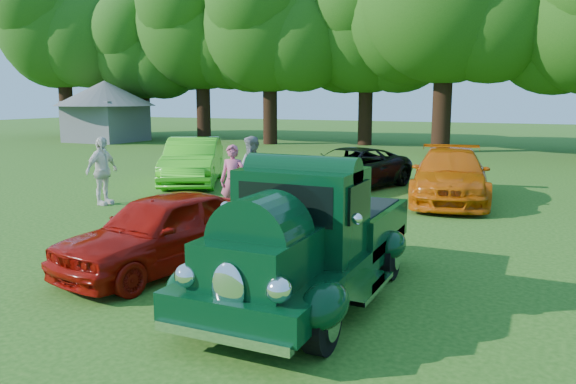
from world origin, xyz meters
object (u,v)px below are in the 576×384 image
at_px(back_car_black, 349,169).
at_px(spectator_white, 102,171).
at_px(red_convertible, 163,231).
at_px(gazebo, 105,104).
at_px(hero_pickup, 308,241).
at_px(spectator_grey, 252,171).
at_px(back_car_lime, 193,161).
at_px(spectator_pink, 233,181).
at_px(back_car_orange, 450,175).

relative_size(back_car_black, spectator_white, 2.53).
xyz_separation_m(red_convertible, gazebo, (-20.38, 20.98, 1.75)).
xyz_separation_m(hero_pickup, red_convertible, (-2.71, 0.22, -0.17)).
bearing_deg(spectator_grey, gazebo, 167.62).
height_order(back_car_lime, spectator_white, spectator_white).
bearing_deg(spectator_pink, back_car_black, 69.25).
bearing_deg(back_car_lime, back_car_orange, -23.81).
relative_size(back_car_lime, spectator_pink, 2.68).
distance_m(spectator_grey, gazebo, 24.57).
distance_m(red_convertible, spectator_white, 6.36).
distance_m(back_car_black, spectator_pink, 5.27).
bearing_deg(spectator_grey, back_car_orange, 58.10).
relative_size(hero_pickup, gazebo, 0.75).
height_order(back_car_lime, back_car_black, back_car_lime).
bearing_deg(spectator_white, back_car_lime, -0.90).
bearing_deg(spectator_white, back_car_black, -42.62).
xyz_separation_m(back_car_orange, spectator_grey, (-4.64, -2.84, 0.20)).
distance_m(hero_pickup, back_car_lime, 11.10).
xyz_separation_m(red_convertible, back_car_black, (0.13, 9.23, -0.01)).
relative_size(back_car_lime, spectator_grey, 2.53).
height_order(back_car_orange, gazebo, gazebo).
bearing_deg(red_convertible, spectator_grey, 114.44).
distance_m(hero_pickup, back_car_orange, 8.64).
distance_m(red_convertible, back_car_orange, 9.03).
bearing_deg(spectator_pink, spectator_grey, 92.52).
bearing_deg(hero_pickup, back_car_orange, 85.87).
xyz_separation_m(hero_pickup, gazebo, (-23.09, 21.20, 1.59)).
bearing_deg(back_car_lime, gazebo, 113.12).
relative_size(back_car_lime, gazebo, 0.72).
relative_size(back_car_black, back_car_orange, 0.93).
bearing_deg(hero_pickup, spectator_pink, 131.00).
relative_size(red_convertible, spectator_pink, 2.20).
height_order(back_car_lime, spectator_pink, spectator_pink).
xyz_separation_m(red_convertible, back_car_orange, (3.33, 8.39, 0.07)).
height_order(back_car_black, spectator_white, spectator_white).
height_order(back_car_black, spectator_pink, spectator_pink).
height_order(red_convertible, back_car_orange, back_car_orange).
bearing_deg(hero_pickup, gazebo, 137.44).
xyz_separation_m(red_convertible, back_car_lime, (-4.80, 7.94, 0.12)).
relative_size(spectator_grey, gazebo, 0.29).
distance_m(red_convertible, back_car_black, 9.23).
distance_m(spectator_pink, gazebo, 25.71).
bearing_deg(hero_pickup, back_car_lime, 132.60).
distance_m(back_car_black, spectator_white, 7.34).
height_order(hero_pickup, back_car_black, hero_pickup).
height_order(spectator_pink, gazebo, gazebo).
bearing_deg(gazebo, spectator_white, -47.83).
height_order(red_convertible, back_car_lime, back_car_lime).
distance_m(back_car_orange, spectator_white, 9.41).
xyz_separation_m(hero_pickup, spectator_grey, (-4.02, 5.77, 0.10)).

